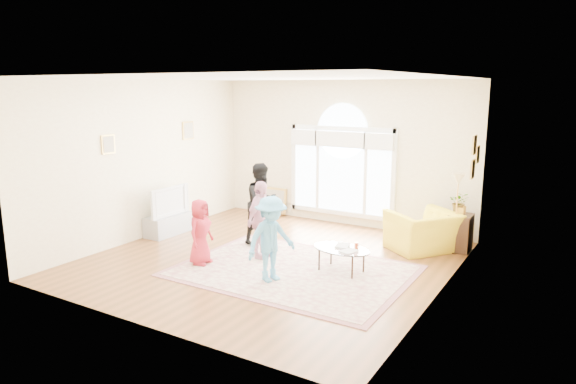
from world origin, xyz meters
The scene contains 17 objects.
ground centered at (0.00, 0.00, 0.00)m, with size 6.00×6.00×0.00m, color #58371A.
room_shell centered at (0.01, 2.83, 1.57)m, with size 6.00×6.00×6.00m.
area_rug centered at (0.64, -0.26, 0.01)m, with size 3.60×2.60×0.02m, color beige.
rug_border centered at (0.64, -0.26, 0.01)m, with size 3.80×2.80×0.01m, color #925A5E.
tv_console centered at (-2.75, 0.30, 0.21)m, with size 0.45×1.00×0.42m, color #94969C.
television centered at (-2.74, 0.30, 0.72)m, with size 0.17×1.05×0.61m.
coffee_table centered at (1.36, 0.11, 0.40)m, with size 1.08×0.76×0.54m.
armchair centered at (2.18, 1.95, 0.38)m, with size 1.17×1.02×0.76m, color gold.
side_cabinet centered at (2.78, 2.34, 0.35)m, with size 0.40×0.50×0.70m, color black.
floor_lamp centered at (2.73, 2.15, 1.28)m, with size 0.25×0.25×1.51m.
plant_pedestal centered at (2.70, 2.48, 0.35)m, with size 0.20×0.20×0.70m, color white.
potted_plant centered at (2.70, 2.48, 0.90)m, with size 0.36×0.31×0.40m, color #33722D.
leaning_picture centered at (-1.81, 2.90, 0.00)m, with size 0.80×0.05×0.62m, color tan.
child_red centered at (-0.91, -0.79, 0.59)m, with size 0.56×0.36×1.15m, color #AA202F.
child_black centered at (-0.67, 0.79, 0.81)m, with size 0.77×0.60×1.59m, color black.
child_pink centered at (-0.19, 0.01, 0.72)m, with size 0.82×0.34×1.40m, color pink.
child_blue centered at (0.58, -0.84, 0.71)m, with size 0.89×0.51×1.37m, color #509BCB.
Camera 1 is at (4.79, -7.34, 3.05)m, focal length 32.00 mm.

